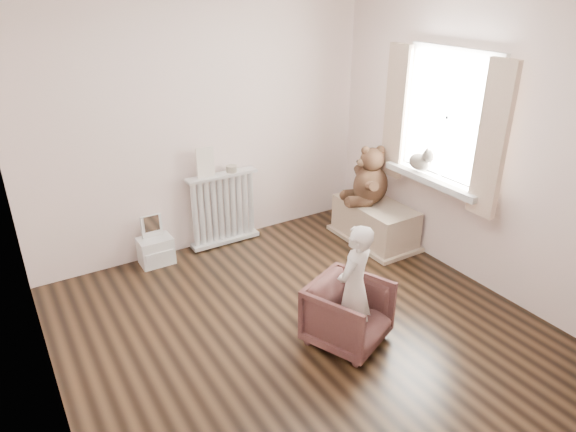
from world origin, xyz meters
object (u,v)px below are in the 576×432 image
armchair (348,314)px  child (354,287)px  teddy_bear (371,181)px  toy_vanity (154,238)px  toy_bench (375,223)px  plush_cat (420,161)px  radiator (224,210)px

armchair → child: (0.00, -0.05, 0.27)m
teddy_bear → toy_vanity: bearing=-175.2°
toy_bench → armchair: bearing=-136.8°
child → teddy_bear: (1.26, 1.34, 0.15)m
toy_vanity → teddy_bear: size_ratio=0.83×
plush_cat → toy_bench: bearing=130.2°
child → teddy_bear: size_ratio=1.65×
armchair → teddy_bear: (1.26, 1.29, 0.41)m
armchair → teddy_bear: teddy_bear is taller
toy_bench → teddy_bear: bearing=111.6°
teddy_bear → plush_cat: 0.62m
radiator → toy_vanity: size_ratio=1.56×
radiator → child: (0.11, -2.04, 0.13)m
radiator → plush_cat: (1.55, -1.19, 0.61)m
radiator → toy_bench: radiator is taller
child → armchair: bearing=-113.0°
radiator → teddy_bear: teddy_bear is taller
armchair → toy_bench: size_ratio=0.62×
toy_vanity → toy_bench: toy_vanity is taller
armchair → child: child is taller
radiator → armchair: radiator is taller
armchair → toy_vanity: bearing=91.2°
radiator → child: bearing=-86.8°
plush_cat → child: bearing=-127.8°
armchair → child: size_ratio=0.56×
child → toy_vanity: bearing=-89.4°
radiator → plush_cat: plush_cat is taller
child → plush_cat: bearing=-172.4°
toy_bench → plush_cat: bearing=-71.4°
toy_vanity → armchair: 2.15m
radiator → toy_bench: bearing=-28.9°
toy_vanity → armchair: bearing=-65.8°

